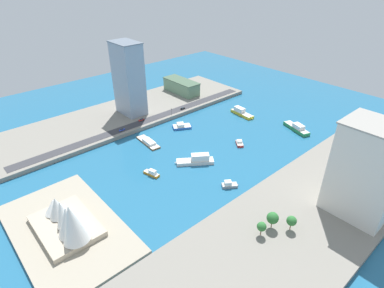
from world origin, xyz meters
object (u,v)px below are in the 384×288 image
(ferry_yellow_fast, at_px, (241,112))
(hatchback_blue, at_px, (122,130))
(water_taxi_orange, at_px, (152,173))
(pickup_red, at_px, (141,120))
(barge_flat_brown, at_px, (148,142))
(ferry_green_doubledeck, at_px, (297,128))
(terminal_long_green, at_px, (181,86))
(traffic_light_waterfront, at_px, (171,111))
(tugboat_red, at_px, (240,143))
(yacht_sleek_gray, at_px, (229,185))
(opera_landmark, at_px, (66,219))
(ferry_white_commuter, at_px, (197,160))
(tower_tall_glass, at_px, (129,79))
(suv_black, at_px, (183,108))
(hotel_broad_white, at_px, (367,171))
(catamaran_blue, at_px, (182,126))

(ferry_yellow_fast, height_order, hatchback_blue, ferry_yellow_fast)
(water_taxi_orange, bearing_deg, pickup_red, -28.91)
(barge_flat_brown, height_order, ferry_green_doubledeck, ferry_green_doubledeck)
(terminal_long_green, xyz_separation_m, traffic_light_waterfront, (-38.25, 44.02, -2.37))
(tugboat_red, height_order, pickup_red, pickup_red)
(traffic_light_waterfront, bearing_deg, pickup_red, 72.33)
(yacht_sleek_gray, distance_m, water_taxi_orange, 52.62)
(traffic_light_waterfront, distance_m, opera_landmark, 148.42)
(ferry_white_commuter, distance_m, hatchback_blue, 75.20)
(pickup_red, height_order, opera_landmark, opera_landmark)
(water_taxi_orange, bearing_deg, barge_flat_brown, -31.97)
(ferry_green_doubledeck, distance_m, tower_tall_glass, 151.41)
(water_taxi_orange, bearing_deg, suv_black, -52.01)
(hotel_broad_white, height_order, terminal_long_green, hotel_broad_white)
(ferry_green_doubledeck, height_order, tower_tall_glass, tower_tall_glass)
(barge_flat_brown, xyz_separation_m, pickup_red, (32.00, -15.04, 3.01))
(tugboat_red, height_order, yacht_sleek_gray, yacht_sleek_gray)
(hotel_broad_white, xyz_separation_m, traffic_light_waterfront, (167.34, -1.73, -22.49))
(hatchback_blue, bearing_deg, tower_tall_glass, -45.41)
(suv_black, bearing_deg, ferry_white_commuter, 146.31)
(hotel_broad_white, bearing_deg, tugboat_red, -7.13)
(ferry_green_doubledeck, bearing_deg, tower_tall_glass, 36.77)
(hatchback_blue, bearing_deg, traffic_light_waterfront, -94.33)
(hotel_broad_white, bearing_deg, pickup_red, 8.18)
(tugboat_red, distance_m, yacht_sleek_gray, 54.63)
(terminal_long_green, bearing_deg, pickup_red, 112.65)
(barge_flat_brown, xyz_separation_m, ferry_white_commuter, (-46.08, -9.73, 1.41))
(catamaran_blue, xyz_separation_m, yacht_sleek_gray, (-83.09, 30.12, 0.07))
(ferry_yellow_fast, relative_size, terminal_long_green, 0.62)
(ferry_white_commuter, distance_m, pickup_red, 78.28)
(suv_black, bearing_deg, yacht_sleek_gray, 154.28)
(suv_black, relative_size, hatchback_blue, 0.94)
(barge_flat_brown, xyz_separation_m, yacht_sleek_gray, (-80.05, -6.85, 0.42))
(barge_flat_brown, xyz_separation_m, terminal_long_green, (61.65, -86.09, 8.84))
(terminal_long_green, distance_m, pickup_red, 77.20)
(ferry_white_commuter, relative_size, opera_landmark, 0.62)
(tugboat_red, relative_size, ferry_green_doubledeck, 0.36)
(tugboat_red, xyz_separation_m, suv_black, (76.29, -6.15, 2.88))
(ferry_white_commuter, bearing_deg, yacht_sleek_gray, 175.15)
(suv_black, distance_m, pickup_red, 43.58)
(tower_tall_glass, height_order, pickup_red, tower_tall_glass)
(catamaran_blue, height_order, ferry_white_commuter, ferry_white_commuter)
(yacht_sleek_gray, distance_m, opera_landmark, 97.59)
(catamaran_blue, height_order, hatchback_blue, hatchback_blue)
(water_taxi_orange, relative_size, opera_landmark, 0.32)
(yacht_sleek_gray, xyz_separation_m, opera_landmark, (28.54, 92.88, 9.09))
(ferry_green_doubledeck, height_order, ferry_yellow_fast, ferry_yellow_fast)
(pickup_red, distance_m, hatchback_blue, 22.93)
(water_taxi_orange, xyz_separation_m, hotel_broad_white, (-107.35, -63.18, 28.58))
(suv_black, height_order, pickup_red, pickup_red)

